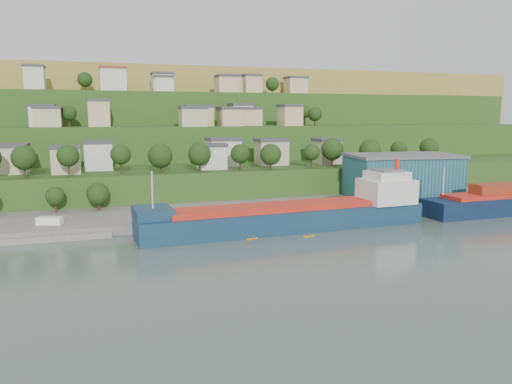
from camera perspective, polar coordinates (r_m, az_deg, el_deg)
name	(u,v)px	position (r m, az deg, el deg)	size (l,w,h in m)	color
ground	(288,240)	(105.39, 3.66, -5.46)	(500.00, 500.00, 0.00)	#4C5C55
quay	(318,210)	(138.28, 7.07, -2.09)	(220.00, 26.00, 4.00)	slate
pebble_beach	(15,235)	(120.84, -25.79, -4.49)	(40.00, 18.00, 2.40)	slate
hillside	(169,165)	(267.50, -9.86, 3.08)	(360.00, 211.16, 96.00)	#284719
cargo_ship_near	(295,217)	(114.73, 4.50, -2.88)	(67.95, 14.23, 17.34)	#132D49
warehouse	(402,176)	(151.08, 16.35, 1.77)	(33.06, 22.60, 12.80)	navy
caravan	(50,222)	(119.32, -22.50, -3.24)	(5.33, 2.22, 2.49)	white
dinghy	(46,229)	(117.06, -22.91, -3.91)	(3.87, 1.45, 0.77)	silver
kayak_orange	(253,238)	(105.87, -0.34, -5.25)	(3.23, 1.58, 0.81)	orange
kayak_yellow	(309,235)	(108.51, 6.06, -4.96)	(2.92, 1.13, 0.72)	#C19216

